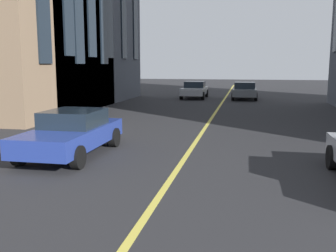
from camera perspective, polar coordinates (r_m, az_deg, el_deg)
lane_centre_line at (r=13.78m, az=4.00°, el=-2.50°), size 80.00×0.16×0.01m
car_blue_trailing at (r=12.20m, az=-13.98°, el=-0.92°), size 4.40×1.95×1.37m
car_silver_oncoming at (r=32.28m, az=3.95°, el=5.39°), size 4.40×1.95×1.37m
car_grey_near at (r=31.68m, az=11.24°, el=5.17°), size 4.40×1.95×1.37m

